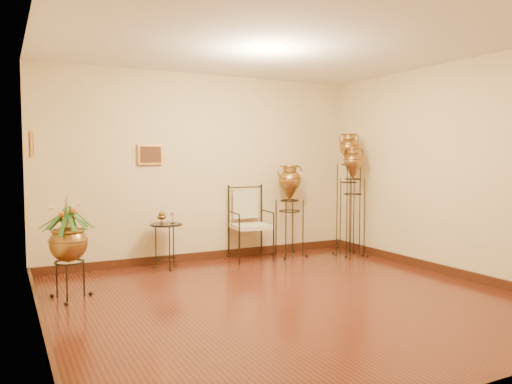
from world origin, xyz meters
name	(u,v)px	position (x,y,z in m)	size (l,w,h in m)	color
ground	(290,301)	(0.00, 0.00, 0.00)	(5.00, 5.00, 0.00)	#592015
room_shell	(290,141)	(-0.01, 0.01, 1.73)	(5.02, 5.02, 2.81)	beige
amphora_tall	(349,193)	(2.15, 1.78, 1.00)	(0.48, 0.48, 1.95)	black
amphora_mid	(353,201)	(2.15, 1.67, 0.88)	(0.40, 0.40, 1.74)	black
amphora_short	(289,210)	(1.28, 2.15, 0.73)	(0.50, 0.50, 1.47)	black
planter_urn	(68,239)	(-2.13, 1.16, 0.67)	(0.67, 0.67, 1.20)	black
armchair	(251,223)	(0.60, 2.15, 0.56)	(0.69, 0.65, 1.12)	black
side_table	(166,245)	(-0.73, 2.15, 0.33)	(0.46, 0.46, 0.80)	black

